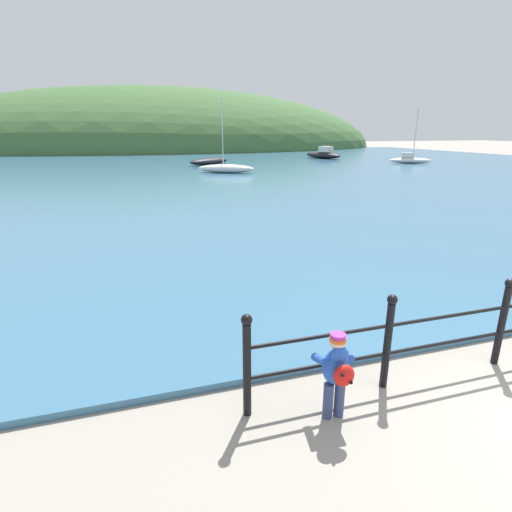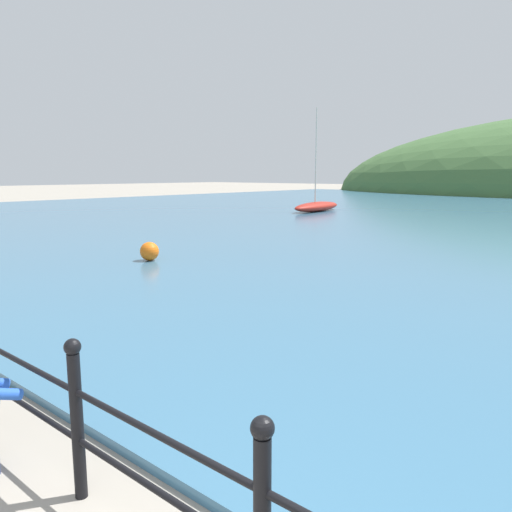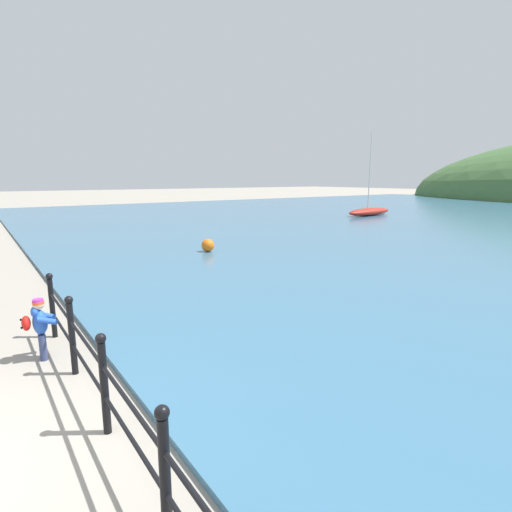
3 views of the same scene
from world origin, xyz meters
name	(u,v)px [view 2 (image 2 of 3)]	position (x,y,z in m)	size (l,w,h in m)	color
boat_far_right	(317,206)	(-15.29, 25.08, 0.41)	(1.75, 5.09, 6.05)	maroon
mooring_buoy	(149,251)	(-8.94, 7.74, 0.35)	(0.49, 0.49, 0.49)	orange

